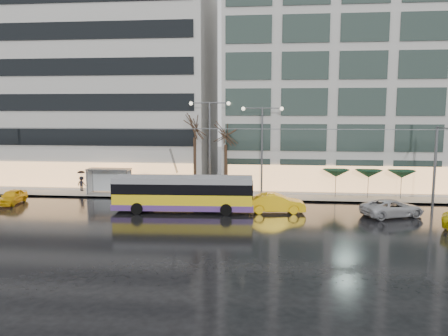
# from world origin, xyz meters

# --- Properties ---
(ground) EXTENTS (140.00, 140.00, 0.00)m
(ground) POSITION_xyz_m (0.00, 0.00, 0.00)
(ground) COLOR black
(ground) RESTS_ON ground
(sidewalk) EXTENTS (80.00, 10.00, 0.15)m
(sidewalk) POSITION_xyz_m (2.00, 14.00, 0.07)
(sidewalk) COLOR gray
(sidewalk) RESTS_ON ground
(kerb) EXTENTS (80.00, 0.10, 0.15)m
(kerb) POSITION_xyz_m (2.00, 9.05, 0.07)
(kerb) COLOR slate
(kerb) RESTS_ON ground
(building_left) EXTENTS (34.00, 14.00, 22.00)m
(building_left) POSITION_xyz_m (-16.00, 19.00, 11.15)
(building_left) COLOR #B7B5AF
(building_left) RESTS_ON sidewalk
(building_right) EXTENTS (32.00, 14.00, 25.00)m
(building_right) POSITION_xyz_m (19.00, 19.00, 12.65)
(building_right) COLOR #B7B5AF
(building_right) RESTS_ON sidewalk
(trolleybus) EXTENTS (11.57, 4.63, 5.32)m
(trolleybus) POSITION_xyz_m (0.66, 4.22, 1.44)
(trolleybus) COLOR yellow
(trolleybus) RESTS_ON ground
(catenary) EXTENTS (42.24, 5.12, 7.00)m
(catenary) POSITION_xyz_m (1.00, 7.94, 4.25)
(catenary) COLOR #595B60
(catenary) RESTS_ON ground
(bus_shelter) EXTENTS (4.20, 1.60, 2.51)m
(bus_shelter) POSITION_xyz_m (-8.38, 10.69, 1.96)
(bus_shelter) COLOR #595B60
(bus_shelter) RESTS_ON sidewalk
(street_lamp_near) EXTENTS (3.96, 0.36, 9.03)m
(street_lamp_near) POSITION_xyz_m (2.00, 10.80, 5.99)
(street_lamp_near) COLOR #595B60
(street_lamp_near) RESTS_ON sidewalk
(street_lamp_far) EXTENTS (3.96, 0.36, 8.53)m
(street_lamp_far) POSITION_xyz_m (7.00, 10.80, 5.71)
(street_lamp_far) COLOR #595B60
(street_lamp_far) RESTS_ON sidewalk
(tree_a) EXTENTS (3.20, 3.20, 8.40)m
(tree_a) POSITION_xyz_m (0.50, 11.00, 7.09)
(tree_a) COLOR black
(tree_a) RESTS_ON sidewalk
(tree_b) EXTENTS (3.20, 3.20, 7.70)m
(tree_b) POSITION_xyz_m (3.50, 11.20, 6.40)
(tree_b) COLOR black
(tree_b) RESTS_ON sidewalk
(parasol_a) EXTENTS (2.50, 2.50, 2.65)m
(parasol_a) POSITION_xyz_m (14.00, 11.00, 2.45)
(parasol_a) COLOR #595B60
(parasol_a) RESTS_ON sidewalk
(parasol_b) EXTENTS (2.50, 2.50, 2.65)m
(parasol_b) POSITION_xyz_m (17.00, 11.00, 2.45)
(parasol_b) COLOR #595B60
(parasol_b) RESTS_ON sidewalk
(parasol_c) EXTENTS (2.50, 2.50, 2.65)m
(parasol_c) POSITION_xyz_m (20.00, 11.00, 2.45)
(parasol_c) COLOR #595B60
(parasol_c) RESTS_ON sidewalk
(taxi_a) EXTENTS (1.87, 3.87, 1.27)m
(taxi_a) POSITION_xyz_m (-15.26, 5.66, 0.64)
(taxi_a) COLOR yellow
(taxi_a) RESTS_ON ground
(taxi_b) EXTENTS (4.87, 2.04, 1.56)m
(taxi_b) POSITION_xyz_m (8.29, 4.74, 0.78)
(taxi_b) COLOR yellow
(taxi_b) RESTS_ON ground
(sedan_silver) EXTENTS (5.46, 3.92, 1.38)m
(sedan_silver) POSITION_xyz_m (17.43, 4.27, 0.69)
(sedan_silver) COLOR #B6B6BB
(sedan_silver) RESTS_ON ground
(pedestrian_a) EXTENTS (0.99, 1.01, 2.19)m
(pedestrian_a) POSITION_xyz_m (-4.34, 10.51, 1.60)
(pedestrian_a) COLOR black
(pedestrian_a) RESTS_ON sidewalk
(pedestrian_b) EXTENTS (1.11, 1.07, 1.80)m
(pedestrian_b) POSITION_xyz_m (-4.14, 11.40, 1.05)
(pedestrian_b) COLOR black
(pedestrian_b) RESTS_ON sidewalk
(pedestrian_c) EXTENTS (1.08, 1.01, 2.11)m
(pedestrian_c) POSITION_xyz_m (-11.39, 11.71, 1.27)
(pedestrian_c) COLOR black
(pedestrian_c) RESTS_ON sidewalk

